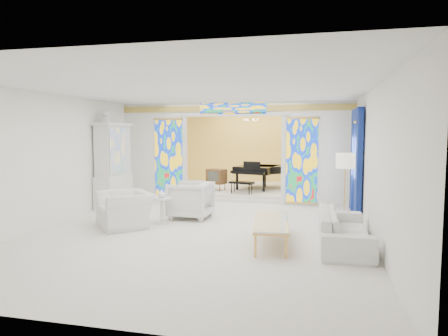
% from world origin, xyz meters
% --- Properties ---
extents(floor, '(12.00, 12.00, 0.00)m').
position_xyz_m(floor, '(0.00, 0.00, 0.00)').
color(floor, white).
rests_on(floor, ground).
extents(ceiling, '(7.00, 12.00, 0.02)m').
position_xyz_m(ceiling, '(0.00, 0.00, 3.00)').
color(ceiling, white).
rests_on(ceiling, wall_back).
extents(wall_back, '(7.00, 0.02, 3.00)m').
position_xyz_m(wall_back, '(0.00, 6.00, 1.50)').
color(wall_back, white).
rests_on(wall_back, floor).
extents(wall_front, '(7.00, 0.02, 3.00)m').
position_xyz_m(wall_front, '(0.00, -6.00, 1.50)').
color(wall_front, white).
rests_on(wall_front, floor).
extents(wall_left, '(0.02, 12.00, 3.00)m').
position_xyz_m(wall_left, '(-3.50, 0.00, 1.50)').
color(wall_left, white).
rests_on(wall_left, floor).
extents(wall_right, '(0.02, 12.00, 3.00)m').
position_xyz_m(wall_right, '(3.50, 0.00, 1.50)').
color(wall_right, white).
rests_on(wall_right, floor).
extents(partition_wall, '(7.00, 0.22, 3.00)m').
position_xyz_m(partition_wall, '(0.00, 2.00, 1.65)').
color(partition_wall, white).
rests_on(partition_wall, floor).
extents(stained_glass_left, '(0.90, 0.04, 2.40)m').
position_xyz_m(stained_glass_left, '(-2.03, 1.89, 1.30)').
color(stained_glass_left, gold).
rests_on(stained_glass_left, partition_wall).
extents(stained_glass_right, '(0.90, 0.04, 2.40)m').
position_xyz_m(stained_glass_right, '(2.03, 1.89, 1.30)').
color(stained_glass_right, gold).
rests_on(stained_glass_right, partition_wall).
extents(stained_glass_transom, '(2.00, 0.04, 0.34)m').
position_xyz_m(stained_glass_transom, '(0.00, 1.89, 2.82)').
color(stained_glass_transom, gold).
rests_on(stained_glass_transom, partition_wall).
extents(alcove_platform, '(6.80, 3.80, 0.18)m').
position_xyz_m(alcove_platform, '(0.00, 4.10, 0.09)').
color(alcove_platform, white).
rests_on(alcove_platform, floor).
extents(gold_curtain_back, '(6.70, 0.10, 2.90)m').
position_xyz_m(gold_curtain_back, '(0.00, 5.88, 1.50)').
color(gold_curtain_back, '#F2C254').
rests_on(gold_curtain_back, wall_back).
extents(chandelier, '(0.48, 0.48, 0.30)m').
position_xyz_m(chandelier, '(0.20, 4.00, 2.55)').
color(chandelier, gold).
rests_on(chandelier, ceiling).
extents(blue_drapes, '(0.14, 1.85, 2.65)m').
position_xyz_m(blue_drapes, '(3.40, 0.70, 1.58)').
color(blue_drapes, navy).
rests_on(blue_drapes, wall_right).
extents(china_cabinet, '(0.56, 1.46, 2.72)m').
position_xyz_m(china_cabinet, '(-3.22, 0.60, 1.17)').
color(china_cabinet, silver).
rests_on(china_cabinet, floor).
extents(armchair_left, '(1.59, 1.60, 0.78)m').
position_xyz_m(armchair_left, '(-1.75, -1.63, 0.39)').
color(armchair_left, white).
rests_on(armchair_left, floor).
extents(armchair_right, '(1.03, 1.00, 0.90)m').
position_xyz_m(armchair_right, '(-0.58, -0.44, 0.45)').
color(armchair_right, white).
rests_on(armchair_right, floor).
extents(sofa, '(0.91, 2.27, 0.66)m').
position_xyz_m(sofa, '(2.95, -2.17, 0.33)').
color(sofa, white).
rests_on(sofa, floor).
extents(side_table, '(0.58, 0.58, 0.61)m').
position_xyz_m(side_table, '(-1.06, -1.15, 0.40)').
color(side_table, silver).
rests_on(side_table, floor).
extents(vase, '(0.21, 0.21, 0.19)m').
position_xyz_m(vase, '(-1.06, -1.15, 0.70)').
color(vase, white).
rests_on(vase, side_table).
extents(coffee_table, '(0.81, 2.07, 0.45)m').
position_xyz_m(coffee_table, '(1.61, -2.22, 0.41)').
color(coffee_table, white).
rests_on(coffee_table, floor).
extents(floor_lamp, '(0.47, 0.47, 1.67)m').
position_xyz_m(floor_lamp, '(3.04, -0.77, 1.42)').
color(floor_lamp, gold).
rests_on(floor_lamp, floor).
extents(grand_piano, '(1.88, 2.51, 0.97)m').
position_xyz_m(grand_piano, '(0.58, 3.93, 0.83)').
color(grand_piano, black).
rests_on(grand_piano, alcove_platform).
extents(tv_console, '(0.72, 0.60, 0.71)m').
position_xyz_m(tv_console, '(-0.83, 3.18, 0.64)').
color(tv_console, brown).
rests_on(tv_console, alcove_platform).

